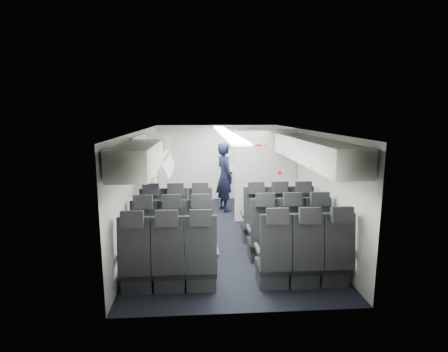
{
  "coord_description": "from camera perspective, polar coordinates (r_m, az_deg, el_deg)",
  "views": [
    {
      "loc": [
        -0.53,
        -7.01,
        2.5
      ],
      "look_at": [
        0.0,
        0.4,
        1.15
      ],
      "focal_mm": 28.0,
      "sensor_mm": 36.0,
      "label": 1
    }
  ],
  "objects": [
    {
      "name": "bulkhead_partition",
      "position": [
        8.08,
        6.75,
        0.08
      ],
      "size": [
        1.4,
        0.15,
        2.13
      ],
      "color": "white",
      "rests_on": "cabin_shell"
    },
    {
      "name": "flight_attendant",
      "position": [
        8.93,
        0.11,
        -0.14
      ],
      "size": [
        0.61,
        0.75,
        1.76
      ],
      "primitive_type": "imported",
      "rotation": [
        0.0,
        0.0,
        1.92
      ],
      "color": "black",
      "rests_on": "ground"
    },
    {
      "name": "seat_row_front",
      "position": [
        6.82,
        0.56,
        -7.59
      ],
      "size": [
        3.33,
        0.56,
        1.24
      ],
      "color": "black",
      "rests_on": "cabin_shell"
    },
    {
      "name": "overhead_bin_left_rear",
      "position": [
        5.12,
        -13.87,
        2.83
      ],
      "size": [
        0.53,
        1.8,
        0.4
      ],
      "color": "silver",
      "rests_on": "cabin_shell"
    },
    {
      "name": "overhead_bin_right_rear",
      "position": [
        5.4,
        16.88,
        3.06
      ],
      "size": [
        0.53,
        1.8,
        0.4
      ],
      "color": "silver",
      "rests_on": "cabin_shell"
    },
    {
      "name": "seat_row_mid",
      "position": [
        5.98,
        1.27,
        -10.23
      ],
      "size": [
        3.33,
        0.56,
        1.24
      ],
      "color": "black",
      "rests_on": "cabin_shell"
    },
    {
      "name": "cabin_shell",
      "position": [
        7.16,
        0.23,
        -0.78
      ],
      "size": [
        3.41,
        6.01,
        2.16
      ],
      "color": "black",
      "rests_on": "ground"
    },
    {
      "name": "seat_row_rear",
      "position": [
        5.15,
        2.22,
        -13.73
      ],
      "size": [
        3.33,
        0.56,
        1.24
      ],
      "color": "black",
      "rests_on": "cabin_shell"
    },
    {
      "name": "boarding_door",
      "position": [
        8.77,
        -11.29,
        -0.05
      ],
      "size": [
        0.12,
        1.27,
        1.86
      ],
      "color": "silver",
      "rests_on": "cabin_shell"
    },
    {
      "name": "papers",
      "position": [
        8.86,
        1.36,
        1.22
      ],
      "size": [
        0.2,
        0.08,
        0.14
      ],
      "primitive_type": "cube",
      "rotation": [
        0.0,
        0.0,
        0.27
      ],
      "color": "white",
      "rests_on": "flight_attendant"
    },
    {
      "name": "overhead_bin_left_front_open",
      "position": [
        6.86,
        -11.74,
        3.71
      ],
      "size": [
        0.64,
        1.7,
        0.72
      ],
      "color": "#9E9E93",
      "rests_on": "cabin_shell"
    },
    {
      "name": "carry_on_bag",
      "position": [
        6.42,
        -12.28,
        3.83
      ],
      "size": [
        0.39,
        0.29,
        0.22
      ],
      "primitive_type": "cube",
      "rotation": [
        0.0,
        0.0,
        -0.08
      ],
      "color": "black",
      "rests_on": "overhead_bin_left_front_open"
    },
    {
      "name": "galley_unit",
      "position": [
        9.96,
        4.51,
        1.32
      ],
      "size": [
        0.85,
        0.52,
        1.9
      ],
      "color": "#939399",
      "rests_on": "cabin_shell"
    },
    {
      "name": "overhead_bin_right_front",
      "position": [
        7.05,
        11.84,
        4.88
      ],
      "size": [
        0.53,
        1.7,
        0.4
      ],
      "color": "silver",
      "rests_on": "cabin_shell"
    }
  ]
}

